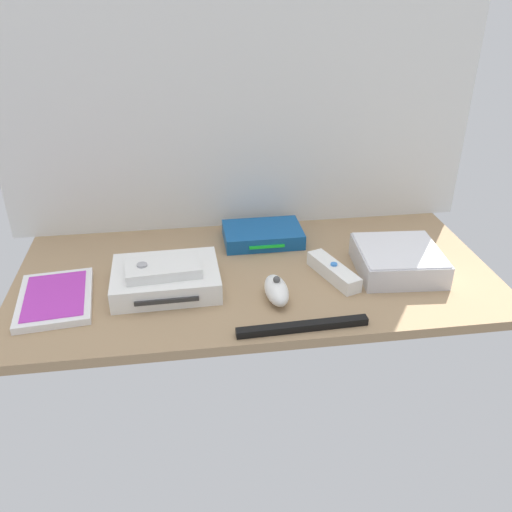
{
  "coord_description": "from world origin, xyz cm",
  "views": [
    {
      "loc": [
        -13.67,
        -97.06,
        57.77
      ],
      "look_at": [
        0.0,
        0.0,
        4.0
      ],
      "focal_mm": 37.77,
      "sensor_mm": 36.0,
      "label": 1
    }
  ],
  "objects": [
    {
      "name": "mini_computer",
      "position": [
        29.72,
        -3.39,
        2.64
      ],
      "size": [
        18.24,
        18.24,
        5.3
      ],
      "rotation": [
        0.0,
        0.0,
        -0.08
      ],
      "color": "silver",
      "rests_on": "ground_plane"
    },
    {
      "name": "sensor_bar",
      "position": [
        5.43,
        -21.07,
        0.7
      ],
      "size": [
        24.05,
        2.72,
        1.4
      ],
      "primitive_type": "cube",
      "rotation": [
        0.0,
        0.0,
        0.04
      ],
      "color": "black",
      "rests_on": "ground_plane"
    },
    {
      "name": "ground_plane",
      "position": [
        0.0,
        0.0,
        -1.0
      ],
      "size": [
        100.0,
        48.0,
        2.0
      ],
      "primitive_type": "cube",
      "color": "#9E7F5B",
      "rests_on": "ground"
    },
    {
      "name": "remote_wand",
      "position": [
        15.57,
        -4.27,
        1.51
      ],
      "size": [
        8.31,
        15.16,
        3.4
      ],
      "rotation": [
        0.0,
        0.0,
        0.34
      ],
      "color": "white",
      "rests_on": "ground_plane"
    },
    {
      "name": "back_wall",
      "position": [
        0.0,
        24.6,
        32.0
      ],
      "size": [
        110.0,
        1.2,
        64.0
      ],
      "primitive_type": "cube",
      "color": "silver",
      "rests_on": "ground"
    },
    {
      "name": "remote_classic_pad",
      "position": [
        -18.9,
        -4.88,
        5.41
      ],
      "size": [
        14.95,
        9.04,
        2.4
      ],
      "rotation": [
        0.0,
        0.0,
        0.07
      ],
      "color": "white",
      "rests_on": "game_console"
    },
    {
      "name": "game_case",
      "position": [
        -39.88,
        -5.55,
        0.76
      ],
      "size": [
        15.47,
        20.29,
        1.56
      ],
      "rotation": [
        0.0,
        0.0,
        0.1
      ],
      "color": "white",
      "rests_on": "ground_plane"
    },
    {
      "name": "network_router",
      "position": [
        3.58,
        14.23,
        1.7
      ],
      "size": [
        18.08,
        12.49,
        3.4
      ],
      "rotation": [
        0.0,
        0.0,
        0.01
      ],
      "color": "#145193",
      "rests_on": "ground_plane"
    },
    {
      "name": "game_console",
      "position": [
        -18.65,
        -3.56,
        2.2
      ],
      "size": [
        21.39,
        16.91,
        4.4
      ],
      "rotation": [
        0.0,
        0.0,
        0.02
      ],
      "color": "white",
      "rests_on": "ground_plane"
    },
    {
      "name": "remote_nunchuk",
      "position": [
        2.5,
        -10.57,
        2.04
      ],
      "size": [
        4.74,
        10.15,
        5.1
      ],
      "rotation": [
        0.0,
        0.0,
        0.03
      ],
      "color": "white",
      "rests_on": "ground_plane"
    }
  ]
}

